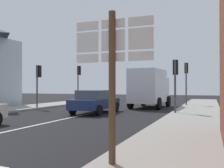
{
  "coord_description": "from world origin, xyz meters",
  "views": [
    {
      "loc": [
        7.14,
        -4.05,
        1.68
      ],
      "look_at": [
        2.43,
        8.03,
        1.83
      ],
      "focal_mm": 40.9,
      "sensor_mm": 36.0,
      "label": 1
    }
  ],
  "objects_px": {
    "sedan_far": "(95,101)",
    "route_sign_post": "(112,71)",
    "delivery_truck": "(150,87)",
    "traffic_light_near_right": "(175,74)",
    "traffic_light_near_left": "(38,77)",
    "traffic_light_far_right": "(186,74)",
    "traffic_light_far_left": "(79,76)"
  },
  "relations": [
    {
      "from": "sedan_far",
      "to": "route_sign_post",
      "type": "xyz_separation_m",
      "value": [
        5.06,
        -9.97,
        1.24
      ]
    },
    {
      "from": "delivery_truck",
      "to": "route_sign_post",
      "type": "xyz_separation_m",
      "value": [
        2.79,
        -15.49,
        0.35
      ]
    },
    {
      "from": "traffic_light_near_right",
      "to": "traffic_light_near_left",
      "type": "xyz_separation_m",
      "value": [
        -10.26,
        0.3,
        0.0
      ]
    },
    {
      "from": "traffic_light_near_right",
      "to": "route_sign_post",
      "type": "bearing_deg",
      "value": -89.17
    },
    {
      "from": "sedan_far",
      "to": "traffic_light_far_right",
      "type": "xyz_separation_m",
      "value": [
        4.9,
        8.17,
        2.03
      ]
    },
    {
      "from": "delivery_truck",
      "to": "traffic_light_far_right",
      "type": "xyz_separation_m",
      "value": [
        2.63,
        2.66,
        1.14
      ]
    },
    {
      "from": "delivery_truck",
      "to": "traffic_light_far_left",
      "type": "relative_size",
      "value": 1.35
    },
    {
      "from": "traffic_light_far_left",
      "to": "traffic_light_near_left",
      "type": "height_order",
      "value": "traffic_light_far_left"
    },
    {
      "from": "traffic_light_far_left",
      "to": "route_sign_post",
      "type": "bearing_deg",
      "value": -59.35
    },
    {
      "from": "sedan_far",
      "to": "traffic_light_near_right",
      "type": "bearing_deg",
      "value": 11.04
    },
    {
      "from": "traffic_light_near_right",
      "to": "traffic_light_far_right",
      "type": "xyz_separation_m",
      "value": [
        0.0,
        7.21,
        0.34
      ]
    },
    {
      "from": "delivery_truck",
      "to": "route_sign_post",
      "type": "relative_size",
      "value": 1.59
    },
    {
      "from": "traffic_light_far_right",
      "to": "delivery_truck",
      "type": "bearing_deg",
      "value": -134.74
    },
    {
      "from": "traffic_light_near_right",
      "to": "traffic_light_far_left",
      "type": "bearing_deg",
      "value": 147.07
    },
    {
      "from": "traffic_light_far_left",
      "to": "traffic_light_far_right",
      "type": "relative_size",
      "value": 1.0
    },
    {
      "from": "sedan_far",
      "to": "traffic_light_near_left",
      "type": "xyz_separation_m",
      "value": [
        -5.35,
        1.26,
        1.69
      ]
    },
    {
      "from": "route_sign_post",
      "to": "traffic_light_near_right",
      "type": "height_order",
      "value": "traffic_light_near_right"
    },
    {
      "from": "traffic_light_near_left",
      "to": "traffic_light_far_right",
      "type": "bearing_deg",
      "value": 33.97
    },
    {
      "from": "delivery_truck",
      "to": "traffic_light_far_left",
      "type": "distance_m",
      "value": 7.98
    },
    {
      "from": "sedan_far",
      "to": "delivery_truck",
      "type": "distance_m",
      "value": 6.03
    },
    {
      "from": "route_sign_post",
      "to": "traffic_light_near_right",
      "type": "relative_size",
      "value": 0.97
    },
    {
      "from": "traffic_light_far_left",
      "to": "traffic_light_near_left",
      "type": "relative_size",
      "value": 1.14
    },
    {
      "from": "traffic_light_near_left",
      "to": "sedan_far",
      "type": "bearing_deg",
      "value": -13.26
    },
    {
      "from": "route_sign_post",
      "to": "delivery_truck",
      "type": "bearing_deg",
      "value": 100.21
    },
    {
      "from": "route_sign_post",
      "to": "traffic_light_near_right",
      "type": "distance_m",
      "value": 10.94
    },
    {
      "from": "route_sign_post",
      "to": "traffic_light_near_left",
      "type": "bearing_deg",
      "value": 132.83
    },
    {
      "from": "traffic_light_near_right",
      "to": "traffic_light_far_right",
      "type": "height_order",
      "value": "traffic_light_far_right"
    },
    {
      "from": "sedan_far",
      "to": "traffic_light_near_right",
      "type": "xyz_separation_m",
      "value": [
        4.9,
        0.96,
        1.69
      ]
    },
    {
      "from": "traffic_light_far_left",
      "to": "traffic_light_near_right",
      "type": "bearing_deg",
      "value": -32.93
    },
    {
      "from": "traffic_light_near_left",
      "to": "traffic_light_far_left",
      "type": "bearing_deg",
      "value": 90.0
    },
    {
      "from": "traffic_light_far_left",
      "to": "sedan_far",
      "type": "bearing_deg",
      "value": -54.84
    },
    {
      "from": "delivery_truck",
      "to": "traffic_light_near_right",
      "type": "xyz_separation_m",
      "value": [
        2.63,
        -4.56,
        0.8
      ]
    }
  ]
}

